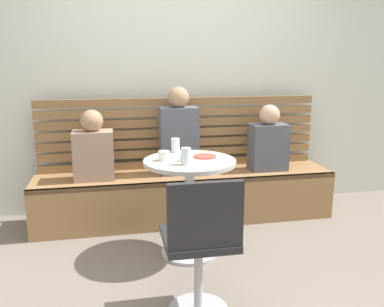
% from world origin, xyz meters
% --- Properties ---
extents(ground, '(8.00, 8.00, 0.00)m').
position_xyz_m(ground, '(0.00, 0.00, 0.00)').
color(ground, '#70665B').
extents(back_wall, '(5.20, 0.10, 2.90)m').
position_xyz_m(back_wall, '(0.00, 1.64, 1.45)').
color(back_wall, silver).
rests_on(back_wall, ground).
extents(booth_bench, '(2.70, 0.52, 0.44)m').
position_xyz_m(booth_bench, '(0.00, 1.20, 0.22)').
color(booth_bench, olive).
rests_on(booth_bench, ground).
extents(booth_backrest, '(2.65, 0.04, 0.67)m').
position_xyz_m(booth_backrest, '(0.00, 1.44, 0.78)').
color(booth_backrest, olive).
rests_on(booth_backrest, booth_bench).
extents(cafe_table, '(0.68, 0.68, 0.74)m').
position_xyz_m(cafe_table, '(-0.10, 0.51, 0.52)').
color(cafe_table, '#ADADB2').
rests_on(cafe_table, ground).
extents(white_chair, '(0.40, 0.40, 0.85)m').
position_xyz_m(white_chair, '(-0.19, -0.31, 0.46)').
color(white_chair, '#ADADB2').
rests_on(white_chair, ground).
extents(person_adult, '(0.34, 0.22, 0.78)m').
position_xyz_m(person_adult, '(-0.06, 1.23, 0.79)').
color(person_adult, '#4C515B').
rests_on(person_adult, booth_bench).
extents(person_child_left, '(0.34, 0.22, 0.61)m').
position_xyz_m(person_child_left, '(0.79, 1.19, 0.71)').
color(person_child_left, '#4C515B').
rests_on(person_child_left, booth_bench).
extents(person_child_middle, '(0.34, 0.22, 0.61)m').
position_xyz_m(person_child_middle, '(-0.81, 1.18, 0.71)').
color(person_child_middle, '#9E7F6B').
rests_on(person_child_middle, booth_bench).
extents(cup_glass_tall, '(0.07, 0.07, 0.12)m').
position_xyz_m(cup_glass_tall, '(-0.15, 0.37, 0.80)').
color(cup_glass_tall, silver).
rests_on(cup_glass_tall, cafe_table).
extents(cup_espresso_small, '(0.06, 0.06, 0.05)m').
position_xyz_m(cup_espresso_small, '(-0.15, 0.48, 0.77)').
color(cup_espresso_small, silver).
rests_on(cup_espresso_small, cafe_table).
extents(cup_water_clear, '(0.07, 0.07, 0.11)m').
position_xyz_m(cup_water_clear, '(-0.16, 0.78, 0.80)').
color(cup_water_clear, white).
rests_on(cup_water_clear, cafe_table).
extents(cup_ceramic_white, '(0.08, 0.08, 0.07)m').
position_xyz_m(cup_ceramic_white, '(-0.28, 0.52, 0.78)').
color(cup_ceramic_white, white).
rests_on(cup_ceramic_white, cafe_table).
extents(plate_small, '(0.17, 0.17, 0.01)m').
position_xyz_m(plate_small, '(0.03, 0.56, 0.75)').
color(plate_small, '#DB4C42').
rests_on(plate_small, cafe_table).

